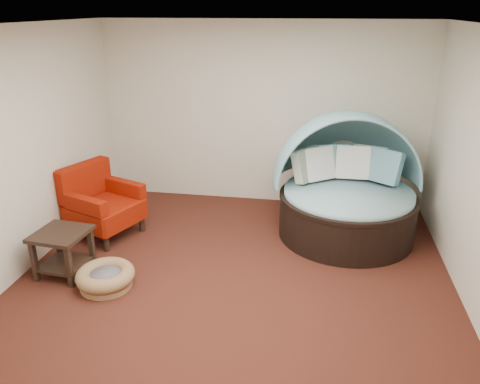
% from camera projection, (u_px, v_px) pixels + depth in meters
% --- Properties ---
extents(floor, '(5.00, 5.00, 0.00)m').
position_uv_depth(floor, '(234.00, 280.00, 5.44)').
color(floor, '#471C14').
rests_on(floor, ground).
extents(wall_back, '(5.00, 0.00, 5.00)m').
position_uv_depth(wall_back, '(263.00, 115.00, 7.21)').
color(wall_back, beige).
rests_on(wall_back, floor).
extents(wall_front, '(5.00, 0.00, 5.00)m').
position_uv_depth(wall_front, '(154.00, 306.00, 2.63)').
color(wall_front, beige).
rests_on(wall_front, floor).
extents(wall_left, '(0.00, 5.00, 5.00)m').
position_uv_depth(wall_left, '(17.00, 154.00, 5.30)').
color(wall_left, beige).
rests_on(wall_left, floor).
extents(ceiling, '(5.00, 5.00, 0.00)m').
position_uv_depth(ceiling, '(233.00, 25.00, 4.40)').
color(ceiling, white).
rests_on(ceiling, wall_back).
extents(canopy_daybed, '(2.18, 2.13, 1.69)m').
position_uv_depth(canopy_daybed, '(347.00, 179.00, 6.33)').
color(canopy_daybed, black).
rests_on(canopy_daybed, floor).
extents(pet_basket, '(0.74, 0.74, 0.23)m').
position_uv_depth(pet_basket, '(106.00, 277.00, 5.28)').
color(pet_basket, brown).
rests_on(pet_basket, floor).
extents(red_armchair, '(1.09, 1.09, 0.99)m').
position_uv_depth(red_armchair, '(101.00, 204.00, 6.39)').
color(red_armchair, black).
rests_on(red_armchair, floor).
extents(side_table, '(0.63, 0.63, 0.55)m').
position_uv_depth(side_table, '(63.00, 247.00, 5.45)').
color(side_table, black).
rests_on(side_table, floor).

